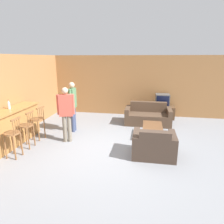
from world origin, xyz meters
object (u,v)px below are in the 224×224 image
(bar_chair_mid, at_px, (27,128))
(bar_chair_far, at_px, (38,122))
(couch_far, at_px, (148,116))
(tv, at_px, (162,100))
(person_by_window, at_px, (73,104))
(bottle, at_px, (9,105))
(person_by_counter, at_px, (66,111))
(coffee_table, at_px, (153,127))
(tv_unit, at_px, (161,112))
(bar_chair_near, at_px, (13,136))
(armchair_near, at_px, (154,146))

(bar_chair_mid, xyz_separation_m, bar_chair_far, (-0.00, 0.60, 0.00))
(couch_far, bearing_deg, tv, 54.95)
(bar_chair_far, height_order, person_by_window, person_by_window)
(bottle, relative_size, person_by_counter, 0.16)
(couch_far, xyz_separation_m, tv, (0.57, 0.81, 0.49))
(person_by_window, bearing_deg, bottle, -138.55)
(bar_chair_far, distance_m, person_by_window, 1.27)
(bar_chair_far, distance_m, coffee_table, 3.62)
(bar_chair_mid, distance_m, tv_unit, 5.33)
(bottle, xyz_separation_m, person_by_counter, (1.57, 0.38, -0.23))
(tv_unit, bearing_deg, person_by_window, -146.15)
(bar_chair_near, distance_m, coffee_table, 4.06)
(couch_far, xyz_separation_m, armchair_near, (0.15, -2.70, 0.00))
(bar_chair_near, height_order, bottle, bottle)
(coffee_table, height_order, tv, tv)
(couch_far, bearing_deg, bar_chair_mid, -140.79)
(tv_unit, xyz_separation_m, person_by_window, (-3.12, -2.09, 0.72))
(bar_chair_mid, height_order, armchair_near, bar_chair_mid)
(coffee_table, height_order, tv_unit, tv_unit)
(bar_chair_near, xyz_separation_m, bar_chair_mid, (0.00, 0.60, 0.00))
(bar_chair_near, relative_size, bottle, 4.01)
(bar_chair_mid, relative_size, couch_far, 0.61)
(tv, relative_size, person_by_counter, 0.34)
(bar_chair_near, relative_size, armchair_near, 0.98)
(bar_chair_far, relative_size, person_by_counter, 0.63)
(bar_chair_mid, relative_size, armchair_near, 0.98)
(coffee_table, distance_m, tv_unit, 2.22)
(armchair_near, height_order, person_by_window, person_by_window)
(tv_unit, bearing_deg, bar_chair_near, -133.40)
(bar_chair_far, height_order, tv, bar_chair_far)
(armchair_near, xyz_separation_m, bottle, (-4.15, 0.15, 0.89))
(person_by_window, bearing_deg, tv, 33.81)
(couch_far, distance_m, person_by_counter, 3.32)
(tv, bearing_deg, bar_chair_far, -143.09)
(bar_chair_mid, xyz_separation_m, couch_far, (3.38, 2.76, -0.28))
(coffee_table, bearing_deg, tv, 79.03)
(couch_far, relative_size, person_by_window, 1.01)
(armchair_near, relative_size, tv_unit, 1.05)
(bar_chair_far, height_order, armchair_near, bar_chair_far)
(coffee_table, relative_size, tv, 1.76)
(tv, distance_m, person_by_counter, 4.23)
(tv, bearing_deg, bar_chair_mid, -137.90)
(bar_chair_mid, relative_size, tv, 1.88)
(bar_chair_near, distance_m, bottle, 1.18)
(armchair_near, bearing_deg, bar_chair_mid, -179.08)
(armchair_near, height_order, coffee_table, armchair_near)
(person_by_window, bearing_deg, coffee_table, -1.81)
(couch_far, bearing_deg, bottle, -147.40)
(bar_chair_near, relative_size, tv, 1.88)
(armchair_near, bearing_deg, person_by_counter, 168.51)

